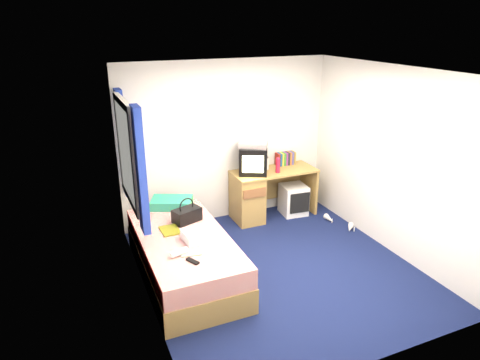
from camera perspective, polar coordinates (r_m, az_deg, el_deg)
name	(u,v)px	position (r m, az deg, el deg)	size (l,w,h in m)	color
ground	(278,269)	(5.44, 5.12, -11.73)	(3.40, 3.40, 0.00)	#0C1438
room_shell	(282,158)	(4.83, 5.66, 2.99)	(3.40, 3.40, 3.40)	white
bed	(185,256)	(5.20, -7.37, -10.05)	(1.01, 2.00, 0.54)	#AE8A48
pillow	(172,203)	(5.82, -9.08, -3.02)	(0.54, 0.34, 0.12)	teal
desk	(257,194)	(6.55, 2.29, -1.82)	(1.30, 0.55, 0.75)	#AE8A48
storage_cube	(293,199)	(6.82, 7.13, -2.59)	(0.38, 0.38, 0.47)	white
crt_tv	(253,160)	(6.33, 1.77, 2.66)	(0.53, 0.52, 0.41)	black
vcr	(253,144)	(6.27, 1.80, 4.77)	(0.40, 0.29, 0.08)	#B8B9BB
book_row	(285,159)	(6.78, 6.06, 2.86)	(0.31, 0.13, 0.20)	maroon
picture_frame	(294,159)	(6.88, 7.16, 2.81)	(0.02, 0.12, 0.14)	black
pink_water_bottle	(278,166)	(6.42, 5.07, 1.90)	(0.07, 0.07, 0.21)	red
aerosol_can	(267,164)	(6.54, 3.63, 2.17)	(0.05, 0.05, 0.18)	white
handbag	(187,215)	(5.37, -7.10, -4.60)	(0.39, 0.29, 0.32)	black
towel	(198,235)	(4.95, -5.62, -7.31)	(0.33, 0.28, 0.11)	white
magazine	(170,230)	(5.20, -9.33, -6.63)	(0.21, 0.28, 0.01)	gold
water_bottle	(179,252)	(4.67, -8.14, -9.54)	(0.07, 0.07, 0.20)	silver
colour_swatch_fan	(191,255)	(4.67, -6.50, -9.86)	(0.22, 0.06, 0.01)	yellow
remote_control	(193,261)	(4.55, -6.34, -10.70)	(0.05, 0.16, 0.02)	black
window_assembly	(129,155)	(5.19, -14.55, 3.28)	(0.11, 1.42, 1.40)	silver
white_heels	(340,223)	(6.61, 13.13, -5.67)	(0.26, 0.60, 0.09)	silver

